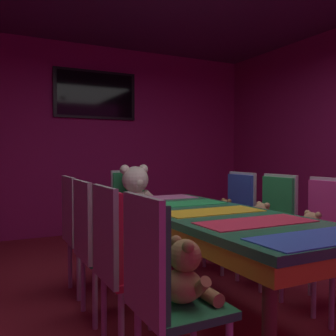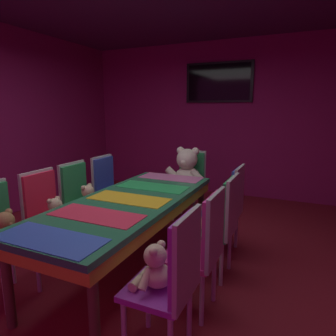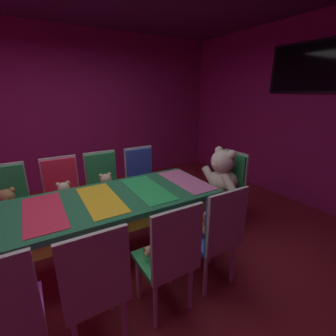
{
  "view_description": "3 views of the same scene",
  "coord_description": "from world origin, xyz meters",
  "px_view_note": "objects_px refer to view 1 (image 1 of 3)",
  "views": [
    {
      "loc": [
        -1.55,
        -2.33,
        1.17
      ],
      "look_at": [
        0.13,
        0.99,
        1.03
      ],
      "focal_mm": 40.12,
      "sensor_mm": 36.0,
      "label": 1
    },
    {
      "loc": [
        1.47,
        -2.34,
        1.58
      ],
      "look_at": [
        0.09,
        0.7,
        0.92
      ],
      "focal_mm": 32.05,
      "sensor_mm": 36.0,
      "label": 2
    },
    {
      "loc": [
        2.1,
        -0.5,
        1.73
      ],
      "look_at": [
        -0.04,
        0.77,
        0.92
      ],
      "focal_mm": 25.38,
      "sensor_mm": 36.0,
      "label": 3
    }
  ],
  "objects_px": {
    "king_teddy_bear": "(136,195)",
    "wall_tv": "(96,95)",
    "chair_left_3": "(78,223)",
    "teddy_right_1": "(311,232)",
    "teddy_left_0": "(186,275)",
    "teddy_left_1": "(140,252)",
    "chair_left_2": "(93,235)",
    "chair_right_3": "(236,210)",
    "teddy_right_3": "(225,213)",
    "chair_left_0": "(158,279)",
    "chair_right_1": "(324,228)",
    "chair_right_2": "(273,217)",
    "teddy_right_2": "(261,220)",
    "chair_left_1": "(118,251)",
    "banquet_table": "(213,223)",
    "teddy_left_2": "(113,235)",
    "throne_chair": "(130,204)"
  },
  "relations": [
    {
      "from": "teddy_left_0",
      "to": "teddy_left_1",
      "type": "distance_m",
      "value": 0.55
    },
    {
      "from": "chair_left_0",
      "to": "chair_right_1",
      "type": "height_order",
      "value": "same"
    },
    {
      "from": "banquet_table",
      "to": "chair_right_1",
      "type": "relative_size",
      "value": 2.35
    },
    {
      "from": "teddy_right_3",
      "to": "wall_tv",
      "type": "relative_size",
      "value": 0.23
    },
    {
      "from": "chair_left_3",
      "to": "teddy_left_0",
      "type": "bearing_deg",
      "value": -85.06
    },
    {
      "from": "chair_left_3",
      "to": "chair_right_1",
      "type": "height_order",
      "value": "same"
    },
    {
      "from": "chair_right_1",
      "to": "teddy_right_1",
      "type": "xyz_separation_m",
      "value": [
        -0.14,
        0.0,
        -0.02
      ]
    },
    {
      "from": "chair_left_3",
      "to": "teddy_right_2",
      "type": "distance_m",
      "value": 1.61
    },
    {
      "from": "teddy_left_2",
      "to": "wall_tv",
      "type": "bearing_deg",
      "value": 76.34
    },
    {
      "from": "banquet_table",
      "to": "teddy_right_2",
      "type": "xyz_separation_m",
      "value": [
        0.7,
        0.27,
        -0.07
      ]
    },
    {
      "from": "banquet_table",
      "to": "chair_right_2",
      "type": "bearing_deg",
      "value": 17.93
    },
    {
      "from": "teddy_left_0",
      "to": "teddy_left_1",
      "type": "height_order",
      "value": "teddy_left_0"
    },
    {
      "from": "chair_left_0",
      "to": "teddy_right_1",
      "type": "height_order",
      "value": "chair_left_0"
    },
    {
      "from": "teddy_right_1",
      "to": "chair_left_2",
      "type": "bearing_deg",
      "value": -19.29
    },
    {
      "from": "teddy_right_2",
      "to": "king_teddy_bear",
      "type": "distance_m",
      "value": 1.45
    },
    {
      "from": "teddy_left_1",
      "to": "chair_left_3",
      "type": "relative_size",
      "value": 0.3
    },
    {
      "from": "chair_right_1",
      "to": "banquet_table",
      "type": "bearing_deg",
      "value": -18.75
    },
    {
      "from": "banquet_table",
      "to": "teddy_left_0",
      "type": "distance_m",
      "value": 1.05
    },
    {
      "from": "chair_left_2",
      "to": "chair_left_3",
      "type": "height_order",
      "value": "same"
    },
    {
      "from": "teddy_left_1",
      "to": "king_teddy_bear",
      "type": "height_order",
      "value": "king_teddy_bear"
    },
    {
      "from": "chair_left_0",
      "to": "chair_right_3",
      "type": "bearing_deg",
      "value": 43.98
    },
    {
      "from": "chair_right_3",
      "to": "teddy_right_3",
      "type": "xyz_separation_m",
      "value": [
        -0.14,
        0.0,
        -0.03
      ]
    },
    {
      "from": "king_teddy_bear",
      "to": "wall_tv",
      "type": "xyz_separation_m",
      "value": [
        -0.0,
        1.57,
        1.34
      ]
    },
    {
      "from": "banquet_table",
      "to": "teddy_right_1",
      "type": "height_order",
      "value": "banquet_table"
    },
    {
      "from": "teddy_right_3",
      "to": "king_teddy_bear",
      "type": "relative_size",
      "value": 0.44
    },
    {
      "from": "chair_right_1",
      "to": "chair_right_2",
      "type": "relative_size",
      "value": 1.0
    },
    {
      "from": "chair_left_1",
      "to": "wall_tv",
      "type": "bearing_deg",
      "value": 76.07
    },
    {
      "from": "teddy_right_2",
      "to": "wall_tv",
      "type": "bearing_deg",
      "value": -76.03
    },
    {
      "from": "teddy_right_1",
      "to": "teddy_right_3",
      "type": "bearing_deg",
      "value": -87.96
    },
    {
      "from": "teddy_left_0",
      "to": "chair_left_3",
      "type": "relative_size",
      "value": 0.34
    },
    {
      "from": "teddy_left_2",
      "to": "teddy_right_1",
      "type": "bearing_deg",
      "value": -21.11
    },
    {
      "from": "teddy_left_0",
      "to": "chair_right_1",
      "type": "distance_m",
      "value": 1.61
    },
    {
      "from": "chair_right_1",
      "to": "throne_chair",
      "type": "distance_m",
      "value": 2.16
    },
    {
      "from": "chair_left_3",
      "to": "chair_right_3",
      "type": "bearing_deg",
      "value": -0.29
    },
    {
      "from": "chair_left_1",
      "to": "chair_right_3",
      "type": "relative_size",
      "value": 1.0
    },
    {
      "from": "teddy_right_3",
      "to": "wall_tv",
      "type": "height_order",
      "value": "wall_tv"
    },
    {
      "from": "chair_left_0",
      "to": "chair_right_1",
      "type": "xyz_separation_m",
      "value": [
        1.68,
        0.51,
        0.0
      ]
    },
    {
      "from": "chair_right_1",
      "to": "teddy_right_1",
      "type": "height_order",
      "value": "chair_right_1"
    },
    {
      "from": "chair_left_2",
      "to": "chair_right_3",
      "type": "relative_size",
      "value": 1.0
    },
    {
      "from": "teddy_left_0",
      "to": "teddy_right_1",
      "type": "bearing_deg",
      "value": 20.21
    },
    {
      "from": "chair_right_2",
      "to": "chair_left_2",
      "type": "bearing_deg",
      "value": 0.76
    },
    {
      "from": "chair_right_1",
      "to": "king_teddy_bear",
      "type": "distance_m",
      "value": 2.02
    },
    {
      "from": "chair_left_0",
      "to": "chair_right_1",
      "type": "distance_m",
      "value": 1.75
    },
    {
      "from": "throne_chair",
      "to": "teddy_left_0",
      "type": "bearing_deg",
      "value": -15.23
    },
    {
      "from": "chair_left_3",
      "to": "teddy_right_1",
      "type": "height_order",
      "value": "chair_left_3"
    },
    {
      "from": "chair_left_1",
      "to": "chair_right_1",
      "type": "relative_size",
      "value": 1.0
    },
    {
      "from": "wall_tv",
      "to": "chair_left_0",
      "type": "bearing_deg",
      "value": -101.96
    },
    {
      "from": "chair_left_2",
      "to": "chair_right_3",
      "type": "distance_m",
      "value": 1.73
    },
    {
      "from": "teddy_right_2",
      "to": "wall_tv",
      "type": "xyz_separation_m",
      "value": [
        -0.7,
        2.83,
        1.47
      ]
    },
    {
      "from": "teddy_left_0",
      "to": "chair_left_1",
      "type": "xyz_separation_m",
      "value": [
        -0.15,
        0.55,
        0.0
      ]
    }
  ]
}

